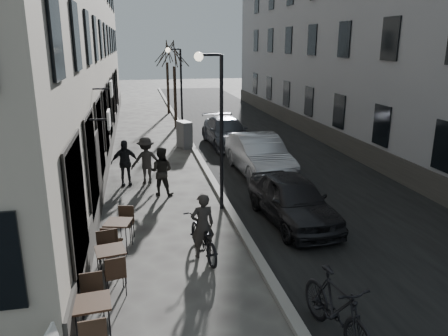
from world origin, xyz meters
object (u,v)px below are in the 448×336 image
object	(u,v)px
streetlamp_far	(178,82)
pedestrian_far	(125,163)
moped	(336,308)
streetlamp_near	(216,115)
bistro_set_b	(111,262)
car_mid	(259,155)
tree_near	(174,54)
tree_far	(167,52)
bistro_set_c	(119,232)
bistro_set_a	(93,317)
bicycle	(203,237)
car_far	(227,132)
car_near	(293,200)
pedestrian_mid	(146,160)
utility_cabinet	(184,135)
pedestrian_near	(161,171)

from	to	relation	value
streetlamp_far	pedestrian_far	world-z (taller)	streetlamp_far
streetlamp_far	moped	xyz separation A→B (m)	(0.94, -19.02, -2.50)
streetlamp_near	bistro_set_b	world-z (taller)	streetlamp_near
car_mid	tree_near	bearing A→B (deg)	99.47
tree_far	bistro_set_c	xyz separation A→B (m)	(-3.17, -23.40, -4.18)
bistro_set_a	bicycle	bearing A→B (deg)	43.58
bistro_set_b	car_far	distance (m)	14.25
car_near	moped	distance (m)	5.58
pedestrian_far	car_mid	bearing A→B (deg)	-2.98
pedestrian_mid	pedestrian_far	distance (m)	0.83
tree_far	bistro_set_b	bearing A→B (deg)	-97.52
tree_far	pedestrian_mid	size ratio (longest dim) A/B	3.08
streetlamp_near	moped	bearing A→B (deg)	-82.39
tree_near	car_far	xyz separation A→B (m)	(2.18, -5.88, -3.93)
utility_cabinet	pedestrian_near	bearing A→B (deg)	-121.47
bistro_set_c	pedestrian_near	distance (m)	4.45
streetlamp_far	bistro_set_a	distance (m)	18.68
streetlamp_far	tree_near	xyz separation A→B (m)	(0.07, 3.00, 1.50)
pedestrian_mid	bicycle	bearing A→B (deg)	93.64
streetlamp_near	tree_far	distance (m)	21.05
car_near	moped	bearing A→B (deg)	-105.83
streetlamp_far	car_far	bearing A→B (deg)	-52.01
pedestrian_near	car_mid	world-z (taller)	pedestrian_near
tree_far	utility_cabinet	xyz separation A→B (m)	(-0.12, -12.05, -3.96)
bistro_set_a	bicycle	size ratio (longest dim) A/B	0.84
streetlamp_far	tree_near	distance (m)	3.36
pedestrian_far	tree_near	bearing A→B (deg)	68.33
bistro_set_b	moped	distance (m)	5.13
streetlamp_near	tree_near	size ratio (longest dim) A/B	0.89
pedestrian_far	car_far	distance (m)	7.91
tree_near	pedestrian_far	world-z (taller)	tree_near
tree_far	bistro_set_a	distance (m)	27.70
streetlamp_near	bistro_set_c	distance (m)	4.75
bistro_set_a	pedestrian_far	distance (m)	9.39
streetlamp_far	car_far	world-z (taller)	streetlamp_far
car_far	car_near	bearing A→B (deg)	-93.33
streetlamp_near	car_far	world-z (taller)	streetlamp_near
tree_far	pedestrian_near	bearing A→B (deg)	-95.26
bistro_set_a	moped	distance (m)	4.48
tree_far	pedestrian_far	xyz separation A→B (m)	(-3.08, -17.79, -3.77)
streetlamp_near	tree_far	bearing A→B (deg)	89.80
bistro_set_a	pedestrian_mid	size ratio (longest dim) A/B	0.91
bistro_set_c	car_mid	world-z (taller)	car_mid
bistro_set_c	moped	bearing A→B (deg)	-33.97
streetlamp_near	pedestrian_mid	xyz separation A→B (m)	(-2.18, 3.31, -2.23)
streetlamp_near	pedestrian_near	world-z (taller)	streetlamp_near
utility_cabinet	car_far	size ratio (longest dim) A/B	0.28
bistro_set_c	pedestrian_mid	bearing A→B (deg)	95.69
bistro_set_b	car_near	distance (m)	5.87
streetlamp_near	bistro_set_a	world-z (taller)	streetlamp_near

